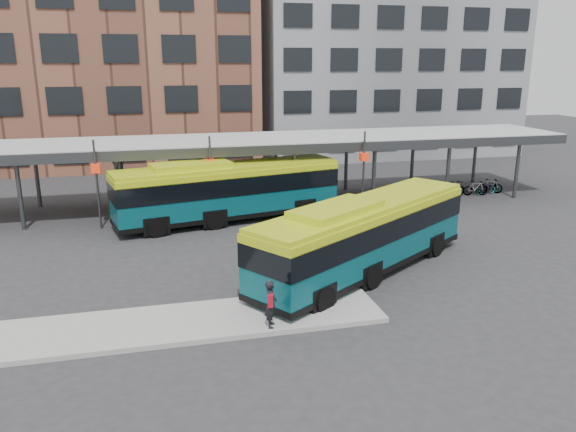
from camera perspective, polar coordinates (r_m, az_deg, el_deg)
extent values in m
plane|color=#28282B|center=(23.48, 2.38, -6.43)|extent=(120.00, 120.00, 0.00)
cube|color=gray|center=(19.90, -10.76, -10.66)|extent=(14.00, 3.00, 0.18)
cube|color=#999B9E|center=(34.77, -3.58, 7.64)|extent=(40.00, 6.00, 0.35)
cube|color=#383A3D|center=(31.87, -2.60, 6.65)|extent=(40.00, 0.15, 0.55)
cylinder|color=#383A3D|center=(32.85, -25.58, 1.93)|extent=(0.24, 0.24, 3.80)
cylinder|color=#383A3D|center=(37.65, -24.15, 3.67)|extent=(0.24, 0.24, 3.80)
cylinder|color=#383A3D|center=(32.18, -16.85, 2.54)|extent=(0.24, 0.24, 3.80)
cylinder|color=#383A3D|center=(37.07, -16.53, 4.23)|extent=(0.24, 0.24, 3.80)
cylinder|color=#383A3D|center=(32.28, -7.96, 3.11)|extent=(0.24, 0.24, 3.80)
cylinder|color=#383A3D|center=(37.16, -8.80, 4.72)|extent=(0.24, 0.24, 3.80)
cylinder|color=#383A3D|center=(33.15, 0.67, 3.59)|extent=(0.24, 0.24, 3.80)
cylinder|color=#383A3D|center=(37.91, -1.23, 5.11)|extent=(0.24, 0.24, 3.80)
cylinder|color=#383A3D|center=(34.72, 8.70, 3.96)|extent=(0.24, 0.24, 3.80)
cylinder|color=#383A3D|center=(39.30, 5.93, 5.41)|extent=(0.24, 0.24, 3.80)
cylinder|color=#383A3D|center=(36.90, 15.92, 4.23)|extent=(0.24, 0.24, 3.80)
cylinder|color=#383A3D|center=(41.24, 12.52, 5.60)|extent=(0.24, 0.24, 3.80)
cylinder|color=#383A3D|center=(39.61, 22.24, 4.41)|extent=(0.24, 0.24, 3.80)
cylinder|color=#383A3D|center=(43.67, 18.44, 5.71)|extent=(0.24, 0.24, 3.80)
cylinder|color=#383A3D|center=(31.37, -18.81, 2.99)|extent=(0.12, 0.12, 4.80)
cube|color=red|center=(31.20, -18.95, 4.60)|extent=(0.45, 0.45, 0.45)
cylinder|color=#383A3D|center=(31.40, -7.84, 3.69)|extent=(0.12, 0.12, 4.80)
cube|color=red|center=(31.23, -7.90, 5.31)|extent=(0.45, 0.45, 0.45)
cylinder|color=#383A3D|center=(33.52, 7.67, 4.46)|extent=(0.12, 0.12, 4.80)
cube|color=red|center=(33.36, 7.73, 5.97)|extent=(0.45, 0.45, 0.45)
cube|color=brown|center=(53.06, -18.90, 17.19)|extent=(26.00, 14.00, 22.00)
cube|color=slate|center=(57.35, 9.23, 16.61)|extent=(24.00, 14.00, 20.00)
cube|color=#07444D|center=(23.85, 7.83, -2.09)|extent=(11.45, 8.81, 2.52)
cube|color=black|center=(23.70, 7.87, -0.93)|extent=(11.53, 8.89, 0.96)
cube|color=#A9BB13|center=(23.47, 7.95, 1.07)|extent=(11.40, 8.73, 0.20)
cube|color=#A9BB13|center=(21.84, 4.96, 0.61)|extent=(4.36, 3.75, 0.35)
cube|color=black|center=(24.21, 7.73, -4.66)|extent=(11.54, 8.89, 0.24)
cylinder|color=black|center=(26.90, 14.81, -2.90)|extent=(1.01, 0.81, 1.01)
cylinder|color=black|center=(28.05, 10.39, -1.87)|extent=(1.01, 0.81, 1.01)
cylinder|color=black|center=(22.63, 8.53, -6.09)|extent=(1.01, 0.81, 1.01)
cylinder|color=black|center=(23.97, 3.65, -4.68)|extent=(1.01, 0.81, 1.01)
cylinder|color=black|center=(20.36, 3.70, -8.48)|extent=(1.01, 0.81, 1.01)
cylinder|color=black|center=(21.85, -1.36, -6.72)|extent=(1.01, 0.81, 1.01)
cube|color=#07444D|center=(31.57, -6.08, 2.47)|extent=(12.85, 5.25, 2.62)
cube|color=black|center=(31.45, -6.11, 3.40)|extent=(12.91, 5.32, 1.00)
cube|color=#A9BB13|center=(31.28, -6.15, 5.00)|extent=(12.83, 5.15, 0.21)
cube|color=#A9BB13|center=(30.60, -9.86, 5.02)|extent=(4.50, 2.74, 0.37)
cube|color=black|center=(31.86, -6.02, 0.40)|extent=(12.92, 5.32, 0.25)
cylinder|color=black|center=(32.37, 1.75, 0.78)|extent=(1.09, 0.53, 1.05)
cylinder|color=black|center=(34.58, -0.24, 1.75)|extent=(1.09, 0.53, 1.05)
cylinder|color=black|center=(30.29, -7.41, -0.39)|extent=(1.09, 0.53, 1.05)
cylinder|color=black|center=(32.63, -8.87, 0.72)|extent=(1.09, 0.53, 1.05)
cylinder|color=black|center=(29.48, -13.19, -1.13)|extent=(1.09, 0.53, 1.05)
cylinder|color=black|center=(31.89, -14.26, 0.07)|extent=(1.09, 0.53, 1.05)
imported|color=black|center=(18.82, -1.74, -8.91)|extent=(0.53, 0.67, 1.63)
cube|color=maroon|center=(18.57, -1.77, -8.53)|extent=(0.25, 0.34, 0.44)
imported|color=slate|center=(38.04, 13.43, 2.45)|extent=(1.65, 0.68, 0.84)
imported|color=slate|center=(38.15, 14.52, 2.54)|extent=(1.69, 0.48, 1.01)
imported|color=slate|center=(39.07, 15.34, 2.66)|extent=(1.69, 0.95, 0.84)
imported|color=slate|center=(38.77, 16.60, 2.64)|extent=(1.85, 1.04, 1.07)
imported|color=slate|center=(39.32, 16.23, 2.72)|extent=(1.83, 1.00, 0.91)
imported|color=slate|center=(39.62, 18.51, 2.70)|extent=(1.73, 0.79, 1.00)
imported|color=slate|center=(40.10, 19.44, 2.68)|extent=(1.78, 0.95, 0.89)
imported|color=slate|center=(40.56, 19.86, 2.87)|extent=(1.75, 0.89, 1.01)
imported|color=slate|center=(40.78, 19.71, 2.90)|extent=(1.87, 0.84, 0.95)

